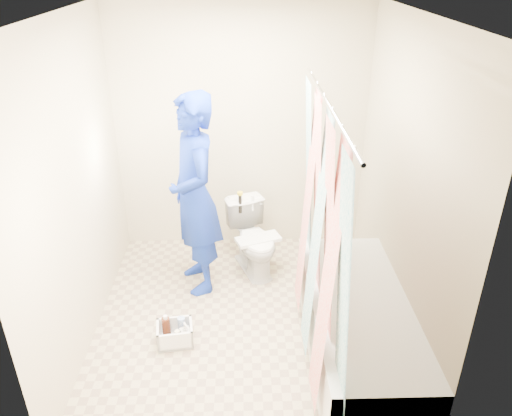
{
  "coord_description": "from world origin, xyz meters",
  "views": [
    {
      "loc": [
        0.02,
        -3.29,
        2.74
      ],
      "look_at": [
        0.12,
        0.3,
        0.89
      ],
      "focal_mm": 35.0,
      "sensor_mm": 36.0,
      "label": 1
    }
  ],
  "objects_px": {
    "plumber": "(195,196)",
    "bathtub": "(357,326)",
    "cleaning_caddy": "(176,334)",
    "toilet": "(254,239)"
  },
  "relations": [
    {
      "from": "plumber",
      "to": "bathtub",
      "type": "bearing_deg",
      "value": 32.44
    },
    {
      "from": "plumber",
      "to": "cleaning_caddy",
      "type": "height_order",
      "value": "plumber"
    },
    {
      "from": "plumber",
      "to": "cleaning_caddy",
      "type": "distance_m",
      "value": 1.14
    },
    {
      "from": "plumber",
      "to": "cleaning_caddy",
      "type": "xyz_separation_m",
      "value": [
        -0.12,
        -0.79,
        -0.82
      ]
    },
    {
      "from": "toilet",
      "to": "plumber",
      "type": "height_order",
      "value": "plumber"
    },
    {
      "from": "plumber",
      "to": "toilet",
      "type": "bearing_deg",
      "value": 93.19
    },
    {
      "from": "bathtub",
      "to": "toilet",
      "type": "xyz_separation_m",
      "value": [
        -0.74,
        1.17,
        0.06
      ]
    },
    {
      "from": "bathtub",
      "to": "toilet",
      "type": "bearing_deg",
      "value": 122.17
    },
    {
      "from": "bathtub",
      "to": "cleaning_caddy",
      "type": "height_order",
      "value": "bathtub"
    },
    {
      "from": "bathtub",
      "to": "plumber",
      "type": "relative_size",
      "value": 0.98
    }
  ]
}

